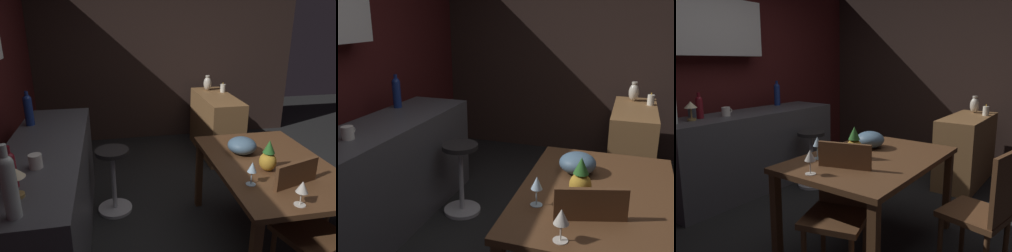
# 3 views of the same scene
# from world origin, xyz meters

# --- Properties ---
(ground_plane) EXTENTS (9.00, 9.00, 0.00)m
(ground_plane) POSITION_xyz_m (0.00, 0.00, 0.00)
(ground_plane) COLOR black
(wall_kitchen_back) EXTENTS (5.20, 0.33, 2.60)m
(wall_kitchen_back) POSITION_xyz_m (-0.06, 2.08, 1.41)
(wall_kitchen_back) COLOR #4C1919
(wall_kitchen_back) RESTS_ON ground_plane
(wall_side_right) EXTENTS (0.10, 4.40, 2.60)m
(wall_side_right) POSITION_xyz_m (2.55, 0.30, 1.30)
(wall_side_right) COLOR #33231E
(wall_side_right) RESTS_ON ground_plane
(dining_table) EXTENTS (1.36, 0.91, 0.74)m
(dining_table) POSITION_xyz_m (-0.17, -0.25, 0.66)
(dining_table) COLOR #56351E
(dining_table) RESTS_ON ground_plane
(kitchen_counter) EXTENTS (2.10, 0.60, 0.90)m
(kitchen_counter) POSITION_xyz_m (0.13, 1.52, 0.45)
(kitchen_counter) COLOR #4C4C51
(kitchen_counter) RESTS_ON ground_plane
(sideboard_cabinet) EXTENTS (1.10, 0.44, 0.82)m
(sideboard_cabinet) POSITION_xyz_m (1.74, -0.44, 0.41)
(sideboard_cabinet) COLOR olive
(sideboard_cabinet) RESTS_ON ground_plane
(chair_near_window) EXTENTS (0.50, 0.50, 0.92)m
(chair_near_window) POSITION_xyz_m (-0.62, -0.28, 0.50)
(chair_near_window) COLOR #56351E
(chair_near_window) RESTS_ON ground_plane
(chair_by_doorway) EXTENTS (0.47, 0.47, 0.91)m
(chair_by_doorway) POSITION_xyz_m (-0.08, -1.09, 0.50)
(chair_by_doorway) COLOR #56351E
(chair_by_doorway) RESTS_ON ground_plane
(bar_stool) EXTENTS (0.34, 0.34, 0.66)m
(bar_stool) POSITION_xyz_m (0.54, 1.00, 0.35)
(bar_stool) COLOR #262323
(bar_stool) RESTS_ON ground_plane
(wine_glass_left) EXTENTS (0.08, 0.08, 0.17)m
(wine_glass_left) POSITION_xyz_m (-0.75, -0.14, 0.86)
(wine_glass_left) COLOR silver
(wine_glass_left) RESTS_ON dining_table
(wine_glass_right) EXTENTS (0.07, 0.07, 0.17)m
(wine_glass_right) POSITION_xyz_m (-0.45, 0.06, 0.87)
(wine_glass_right) COLOR silver
(wine_glass_right) RESTS_ON dining_table
(pineapple_centerpiece) EXTENTS (0.13, 0.13, 0.25)m
(pineapple_centerpiece) POSITION_xyz_m (-0.27, -0.16, 0.84)
(pineapple_centerpiece) COLOR gold
(pineapple_centerpiece) RESTS_ON dining_table
(fruit_bowl) EXTENTS (0.24, 0.24, 0.14)m
(fruit_bowl) POSITION_xyz_m (0.07, -0.09, 0.81)
(fruit_bowl) COLOR slate
(fruit_bowl) RESTS_ON dining_table
(wine_bottle_cobalt) EXTENTS (0.08, 0.08, 0.32)m
(wine_bottle_cobalt) POSITION_xyz_m (0.69, 1.72, 1.06)
(wine_bottle_cobalt) COLOR navy
(wine_bottle_cobalt) RESTS_ON kitchen_counter
(wine_bottle_ruby) EXTENTS (0.07, 0.07, 0.26)m
(wine_bottle_ruby) POSITION_xyz_m (-0.48, 1.59, 1.03)
(wine_bottle_ruby) COLOR maroon
(wine_bottle_ruby) RESTS_ON kitchen_counter
(cup_slate) EXTENTS (0.12, 0.09, 0.10)m
(cup_slate) POSITION_xyz_m (-0.46, 1.75, 0.95)
(cup_slate) COLOR #515660
(cup_slate) RESTS_ON kitchen_counter
(cup_white) EXTENTS (0.12, 0.09, 0.10)m
(cup_white) POSITION_xyz_m (-0.23, 1.50, 0.95)
(cup_white) COLOR white
(cup_white) RESTS_ON kitchen_counter
(counter_lamp) EXTENTS (0.12, 0.12, 0.19)m
(counter_lamp) POSITION_xyz_m (-0.60, 1.54, 1.04)
(counter_lamp) COLOR #A58447
(counter_lamp) RESTS_ON kitchen_counter
(pillar_candle_tall) EXTENTS (0.07, 0.07, 0.14)m
(pillar_candle_tall) POSITION_xyz_m (1.93, -0.59, 0.88)
(pillar_candle_tall) COLOR white
(pillar_candle_tall) RESTS_ON sideboard_cabinet
(vase_ceramic_ivory) EXTENTS (0.11, 0.11, 0.21)m
(vase_ceramic_ivory) POSITION_xyz_m (2.09, -0.41, 0.92)
(vase_ceramic_ivory) COLOR beige
(vase_ceramic_ivory) RESTS_ON sideboard_cabinet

